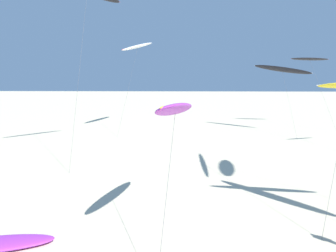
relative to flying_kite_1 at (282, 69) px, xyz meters
The scene contains 4 objects.
flying_kite_1 is the anchor object (origin of this frame).
flying_kite_2 35.01m from the flying_kite_1, 114.65° to the right, with size 2.77×9.63×7.54m.
flying_kite_4 8.52m from the flying_kite_1, 45.67° to the left, with size 5.62×6.40×10.75m.
flying_kite_8 20.76m from the flying_kite_1, behind, with size 4.78×11.48×13.25m.
Camera 1 is at (2.80, 1.48, 8.69)m, focal length 38.15 mm.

